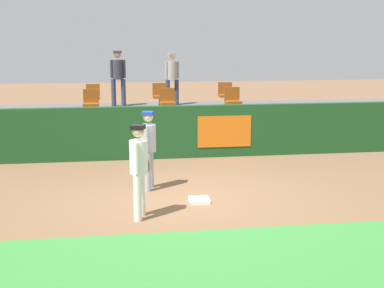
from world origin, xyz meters
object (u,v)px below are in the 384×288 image
first_base (199,200)px  seat_back_right (226,93)px  seat_back_left (93,95)px  player_fielder_home (139,165)px  seat_front_center (167,101)px  spectator_capped (118,74)px  player_runner_visitor (148,145)px  spectator_hooded (172,75)px  seat_front_right (233,99)px  seat_front_left (91,102)px  seat_back_center (160,94)px

first_base → seat_back_right: bearing=74.1°
seat_back_left → player_fielder_home: bearing=-82.2°
seat_front_center → spectator_capped: size_ratio=0.44×
player_runner_visitor → spectator_hooded: bearing=-174.6°
seat_front_center → seat_back_left: bearing=141.5°
seat_front_center → seat_back_right: same height
player_runner_visitor → spectator_capped: 7.16m
seat_back_left → seat_front_right: same height
seat_back_right → seat_front_left: same height
spectator_capped → player_fielder_home: bearing=99.7°
seat_back_center → seat_front_center: bearing=-87.6°
seat_back_right → spectator_hooded: 2.01m
seat_front_right → seat_front_left: bearing=-180.0°
seat_front_center → seat_back_left: 2.89m
seat_front_right → first_base: bearing=-109.2°
player_runner_visitor → seat_front_center: seat_front_center is taller
seat_front_center → seat_front_right: 2.00m
seat_back_right → seat_back_center: bearing=-180.0°
seat_back_right → spectator_hooded: (-1.73, 0.85, 0.58)m
player_runner_visitor → seat_front_center: size_ratio=2.05×
first_base → seat_front_right: bearing=70.8°
spectator_hooded → seat_front_left: bearing=35.5°
spectator_hooded → spectator_capped: 1.86m
seat_back_center → spectator_hooded: 1.15m
seat_back_left → spectator_hooded: 2.88m
seat_back_right → seat_front_right: same height
player_fielder_home → player_runner_visitor: player_fielder_home is taller
first_base → player_fielder_home: 1.74m
spectator_hooded → seat_back_center: bearing=49.9°
first_base → seat_front_center: size_ratio=0.48×
spectator_hooded → spectator_capped: spectator_capped is taller
seat_front_center → spectator_hooded: 2.75m
player_runner_visitor → first_base: bearing=56.8°
seat_front_center → player_runner_visitor: bearing=-101.0°
seat_front_center → seat_front_right: (2.00, 0.00, 0.00)m
player_runner_visitor → seat_back_left: seat_back_left is taller
seat_front_right → spectator_hooded: spectator_hooded is taller
spectator_hooded → seat_back_right: bearing=144.7°
player_runner_visitor → seat_front_right: 5.30m
seat_front_left → first_base: bearing=-67.1°
first_base → seat_front_center: 5.69m
first_base → seat_front_right: (1.92, 5.52, 1.39)m
player_runner_visitor → seat_back_center: size_ratio=2.05×
seat_back_left → seat_front_left: (0.01, -1.80, 0.00)m
first_base → spectator_hooded: (0.36, 8.17, 1.97)m
seat_front_right → spectator_capped: 4.36m
player_runner_visitor → spectator_hooded: size_ratio=0.95×
seat_back_right → spectator_hooded: size_ratio=0.46×
player_runner_visitor → seat_front_left: seat_front_left is taller
player_runner_visitor → seat_back_right: bearing=169.9°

